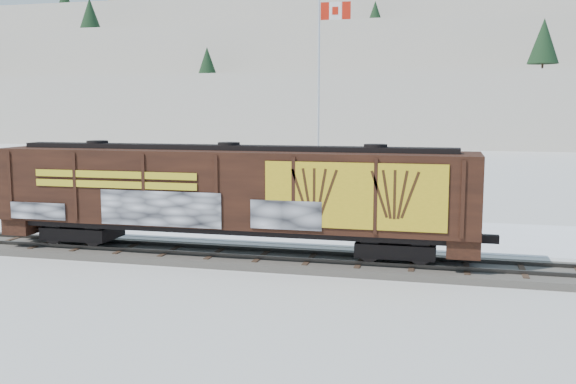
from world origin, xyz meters
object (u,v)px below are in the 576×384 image
(flagpole, at_px, (320,134))
(car_dark, at_px, (382,215))
(hopper_railcar, at_px, (229,191))
(car_white, at_px, (263,214))
(car_silver, at_px, (119,203))

(flagpole, relative_size, car_dark, 2.44)
(hopper_railcar, xyz_separation_m, car_dark, (5.44, 8.08, -2.08))
(car_white, relative_size, car_dark, 0.79)
(hopper_railcar, relative_size, car_white, 4.83)
(flagpole, distance_m, car_silver, 12.37)
(flagpole, xyz_separation_m, car_silver, (-10.84, -4.51, -3.89))
(car_white, xyz_separation_m, car_dark, (6.17, 0.62, 0.07))
(car_silver, bearing_deg, hopper_railcar, -131.03)
(car_white, bearing_deg, hopper_railcar, 163.16)
(car_white, height_order, car_dark, car_dark)
(car_dark, bearing_deg, car_white, 84.01)
(car_silver, bearing_deg, car_dark, -91.18)
(car_silver, height_order, car_dark, car_silver)
(flagpole, relative_size, car_white, 3.07)
(hopper_railcar, xyz_separation_m, car_white, (-0.73, 7.46, -2.15))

